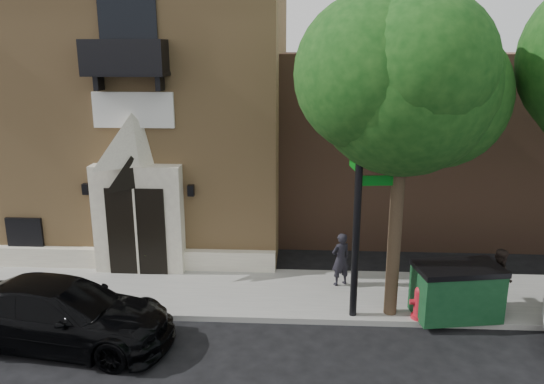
% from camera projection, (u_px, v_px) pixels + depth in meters
% --- Properties ---
extents(ground, '(120.00, 120.00, 0.00)m').
position_uv_depth(ground, '(150.00, 320.00, 13.24)').
color(ground, black).
rests_on(ground, ground).
extents(sidewalk, '(42.00, 3.00, 0.15)m').
position_uv_depth(sidewalk, '(201.00, 292.00, 14.61)').
color(sidewalk, gray).
rests_on(sidewalk, ground).
extents(church, '(12.20, 11.01, 9.30)m').
position_uv_depth(church, '(123.00, 102.00, 19.84)').
color(church, tan).
rests_on(church, ground).
extents(neighbour_building, '(18.00, 8.00, 6.40)m').
position_uv_depth(neighbour_building, '(516.00, 139.00, 20.45)').
color(neighbour_building, brown).
rests_on(neighbour_building, ground).
extents(street_tree_left, '(4.97, 4.38, 7.77)m').
position_uv_depth(street_tree_left, '(407.00, 81.00, 11.72)').
color(street_tree_left, '#38281C').
rests_on(street_tree_left, sidewalk).
extents(black_sedan, '(5.36, 2.73, 1.49)m').
position_uv_depth(black_sedan, '(63.00, 314.00, 12.04)').
color(black_sedan, black).
rests_on(black_sedan, ground).
extents(street_sign, '(1.10, 1.06, 6.67)m').
position_uv_depth(street_sign, '(359.00, 184.00, 12.35)').
color(street_sign, black).
rests_on(street_sign, sidewalk).
extents(fire_hydrant, '(0.49, 0.39, 0.86)m').
position_uv_depth(fire_hydrant, '(420.00, 302.00, 12.94)').
color(fire_hydrant, '#B41826').
rests_on(fire_hydrant, sidewalk).
extents(dumpster, '(2.22, 1.49, 1.34)m').
position_uv_depth(dumpster, '(456.00, 291.00, 12.98)').
color(dumpster, '#0F381C').
rests_on(dumpster, sidewalk).
extents(planter, '(0.84, 0.77, 0.80)m').
position_uv_depth(planter, '(155.00, 258.00, 15.76)').
color(planter, '#436A2E').
rests_on(planter, sidewalk).
extents(pedestrian_near, '(0.66, 0.58, 1.52)m').
position_uv_depth(pedestrian_near, '(341.00, 259.00, 14.70)').
color(pedestrian_near, black).
rests_on(pedestrian_near, sidewalk).
extents(pedestrian_far, '(0.63, 0.78, 1.53)m').
position_uv_depth(pedestrian_far, '(499.00, 277.00, 13.54)').
color(pedestrian_far, '#2E2420').
rests_on(pedestrian_far, sidewalk).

